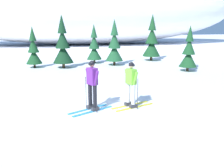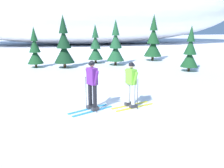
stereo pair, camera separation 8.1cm
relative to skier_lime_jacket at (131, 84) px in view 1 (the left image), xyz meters
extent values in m
plane|color=white|center=(-1.25, 0.81, -0.90)|extent=(120.00, 120.00, 0.00)
cube|color=gold|center=(0.04, 0.18, -0.89)|extent=(1.65, 0.65, 0.03)
cube|color=gold|center=(0.14, -0.12, -0.89)|extent=(1.65, 0.65, 0.03)
cube|color=#38383D|center=(-0.06, 0.15, -0.81)|extent=(0.31, 0.22, 0.12)
cube|color=#38383D|center=(0.04, -0.15, -0.81)|extent=(0.31, 0.22, 0.12)
cylinder|color=silver|center=(-0.06, 0.15, -0.37)|extent=(0.15, 0.15, 0.77)
cylinder|color=silver|center=(0.04, -0.15, -0.37)|extent=(0.15, 0.15, 0.77)
cube|color=#75C638|center=(-0.01, 0.00, 0.29)|extent=(0.36, 0.46, 0.57)
cylinder|color=#75C638|center=(-0.09, 0.23, 0.23)|extent=(0.18, 0.29, 0.58)
cylinder|color=#75C638|center=(0.07, -0.24, 0.23)|extent=(0.18, 0.29, 0.58)
sphere|color=tan|center=(-0.01, 0.00, 0.70)|extent=(0.19, 0.19, 0.19)
sphere|color=black|center=(-0.01, 0.00, 0.73)|extent=(0.21, 0.21, 0.21)
cube|color=black|center=(0.07, 0.02, 0.71)|extent=(0.08, 0.15, 0.07)
cylinder|color=#2D2D33|center=(-0.06, 0.34, -0.31)|extent=(0.02, 0.02, 1.18)
cylinder|color=#2D2D33|center=(-0.06, 0.34, -0.84)|extent=(0.07, 0.07, 0.01)
cylinder|color=#2D2D33|center=(0.16, -0.30, -0.31)|extent=(0.02, 0.02, 1.18)
cylinder|color=#2D2D33|center=(0.16, -0.30, -0.84)|extent=(0.07, 0.07, 0.01)
cube|color=#2893CC|center=(-1.49, -0.19, -0.89)|extent=(1.57, 0.85, 0.03)
cube|color=#2893CC|center=(-1.63, 0.09, -0.89)|extent=(1.57, 0.85, 0.03)
cube|color=#38383D|center=(-1.40, -0.14, -0.81)|extent=(0.31, 0.25, 0.12)
cube|color=#38383D|center=(-1.54, 0.13, -0.81)|extent=(0.31, 0.25, 0.12)
cylinder|color=black|center=(-1.40, -0.14, -0.34)|extent=(0.15, 0.15, 0.82)
cylinder|color=black|center=(-1.54, 0.13, -0.34)|extent=(0.15, 0.15, 0.82)
cube|color=#6B2889|center=(-1.47, -0.01, 0.38)|extent=(0.39, 0.45, 0.61)
cylinder|color=#6B2889|center=(-1.36, -0.22, 0.33)|extent=(0.21, 0.29, 0.58)
cylinder|color=#6B2889|center=(-1.58, 0.21, 0.33)|extent=(0.21, 0.29, 0.58)
sphere|color=#A37556|center=(-1.47, -0.01, 0.80)|extent=(0.19, 0.19, 0.19)
sphere|color=black|center=(-1.47, -0.01, 0.83)|extent=(0.21, 0.21, 0.21)
cube|color=black|center=(-1.54, -0.04, 0.81)|extent=(0.10, 0.15, 0.07)
cylinder|color=#2D2D33|center=(-1.38, -0.33, -0.30)|extent=(0.02, 0.02, 1.21)
cylinder|color=#2D2D33|center=(-1.38, -0.33, -0.84)|extent=(0.07, 0.07, 0.01)
cylinder|color=#2D2D33|center=(-1.67, 0.27, -0.30)|extent=(0.02, 0.02, 1.21)
cylinder|color=#2D2D33|center=(-1.67, 0.27, -0.84)|extent=(0.07, 0.07, 0.01)
cylinder|color=#47301E|center=(-4.21, 10.00, -0.70)|extent=(0.16, 0.16, 0.40)
cone|color=#194723|center=(-4.21, 10.00, -0.09)|extent=(1.15, 1.15, 1.03)
cone|color=#194723|center=(-4.21, 10.00, 0.73)|extent=(0.83, 0.83, 1.03)
cone|color=#194723|center=(-4.21, 10.00, 1.56)|extent=(0.51, 0.51, 1.03)
cylinder|color=#47301E|center=(-2.14, 9.42, -0.65)|extent=(0.20, 0.20, 0.51)
cone|color=#14381E|center=(-2.14, 9.42, 0.13)|extent=(1.46, 1.46, 1.31)
cone|color=#14381E|center=(-2.14, 9.42, 1.18)|extent=(1.05, 1.05, 1.31)
cone|color=#14381E|center=(-2.14, 9.42, 2.23)|extent=(0.64, 0.64, 1.31)
cylinder|color=#47301E|center=(0.41, 11.10, -0.69)|extent=(0.17, 0.17, 0.42)
cone|color=#1E512D|center=(0.41, 11.10, -0.05)|extent=(1.21, 1.21, 1.09)
cone|color=#1E512D|center=(0.41, 11.10, 0.82)|extent=(0.87, 0.87, 1.09)
cone|color=#1E512D|center=(0.41, 11.10, 1.69)|extent=(0.53, 0.53, 1.09)
cylinder|color=#47301E|center=(1.76, 9.73, -0.67)|extent=(0.19, 0.19, 0.47)
cone|color=#1E512D|center=(1.76, 9.73, 0.05)|extent=(1.35, 1.35, 1.21)
cone|color=#1E512D|center=(1.76, 9.73, 1.02)|extent=(0.97, 0.97, 1.21)
cone|color=#1E512D|center=(1.76, 9.73, 1.98)|extent=(0.59, 0.59, 1.21)
cylinder|color=#47301E|center=(5.51, 11.40, -0.64)|extent=(0.21, 0.21, 0.54)
cone|color=#194723|center=(5.51, 11.40, 0.18)|extent=(1.53, 1.53, 1.37)
cone|color=#194723|center=(5.51, 11.40, 1.28)|extent=(1.10, 1.10, 1.37)
cone|color=#194723|center=(5.51, 11.40, 2.37)|extent=(0.67, 0.67, 1.37)
cylinder|color=#47301E|center=(6.00, 6.16, -0.70)|extent=(0.17, 0.17, 0.41)
cone|color=#194723|center=(6.00, 6.16, -0.07)|extent=(1.18, 1.18, 1.06)
cone|color=#194723|center=(6.00, 6.16, 0.78)|extent=(0.85, 0.85, 1.06)
cone|color=#194723|center=(6.00, 6.16, 1.62)|extent=(0.52, 0.52, 1.06)
ellipsoid|color=white|center=(2.58, 30.97, 4.86)|extent=(50.61, 17.47, 11.52)
camera|label=1|loc=(-2.74, -8.42, 2.17)|focal=38.83mm
camera|label=2|loc=(-2.66, -8.44, 2.17)|focal=38.83mm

